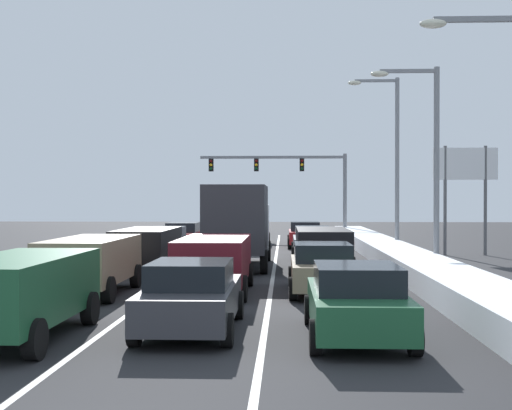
# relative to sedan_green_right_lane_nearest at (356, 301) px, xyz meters

# --- Properties ---
(ground_plane) EXTENTS (120.00, 120.00, 0.00)m
(ground_plane) POSITION_rel_sedan_green_right_lane_nearest_xyz_m (-3.58, 10.66, -0.76)
(ground_plane) COLOR #28282B
(lane_stripe_between_right_lane_and_center_lane) EXTENTS (0.14, 48.71, 0.01)m
(lane_stripe_between_right_lane_and_center_lane) POSITION_rel_sedan_green_right_lane_nearest_xyz_m (-1.88, 15.09, -0.76)
(lane_stripe_between_right_lane_and_center_lane) COLOR silver
(lane_stripe_between_right_lane_and_center_lane) RESTS_ON ground
(lane_stripe_between_center_lane_and_left_lane) EXTENTS (0.14, 48.71, 0.01)m
(lane_stripe_between_center_lane_and_left_lane) POSITION_rel_sedan_green_right_lane_nearest_xyz_m (-5.28, 15.09, -0.76)
(lane_stripe_between_center_lane_and_left_lane) COLOR silver
(lane_stripe_between_center_lane_and_left_lane) RESTS_ON ground
(snow_bank_right_shoulder) EXTENTS (2.00, 48.71, 0.73)m
(snow_bank_right_shoulder) POSITION_rel_sedan_green_right_lane_nearest_xyz_m (3.42, 15.09, -0.40)
(snow_bank_right_shoulder) COLOR white
(snow_bank_right_shoulder) RESTS_ON ground
(snow_bank_left_shoulder) EXTENTS (1.37, 48.71, 0.70)m
(snow_bank_left_shoulder) POSITION_rel_sedan_green_right_lane_nearest_xyz_m (-10.58, 15.09, -0.42)
(snow_bank_left_shoulder) COLOR white
(snow_bank_left_shoulder) RESTS_ON ground
(sedan_green_right_lane_nearest) EXTENTS (2.00, 4.50, 1.51)m
(sedan_green_right_lane_nearest) POSITION_rel_sedan_green_right_lane_nearest_xyz_m (0.00, 0.00, 0.00)
(sedan_green_right_lane_nearest) COLOR #1E5633
(sedan_green_right_lane_nearest) RESTS_ON ground
(sedan_tan_right_lane_second) EXTENTS (2.00, 4.50, 1.51)m
(sedan_tan_right_lane_second) POSITION_rel_sedan_green_right_lane_nearest_xyz_m (-0.33, 6.65, 0.00)
(sedan_tan_right_lane_second) COLOR #937F60
(sedan_tan_right_lane_second) RESTS_ON ground
(suv_black_right_lane_third) EXTENTS (2.16, 4.90, 1.67)m
(suv_black_right_lane_third) POSITION_rel_sedan_green_right_lane_nearest_xyz_m (-0.00, 12.54, 0.25)
(suv_black_right_lane_third) COLOR black
(suv_black_right_lane_third) RESTS_ON ground
(sedan_gray_right_lane_fourth) EXTENTS (2.00, 4.50, 1.51)m
(sedan_gray_right_lane_fourth) POSITION_rel_sedan_green_right_lane_nearest_xyz_m (-0.11, 19.19, 0.00)
(sedan_gray_right_lane_fourth) COLOR slate
(sedan_gray_right_lane_fourth) RESTS_ON ground
(sedan_red_right_lane_fifth) EXTENTS (2.00, 4.50, 1.51)m
(sedan_red_right_lane_fifth) POSITION_rel_sedan_green_right_lane_nearest_xyz_m (-0.29, 26.06, 0.00)
(sedan_red_right_lane_fifth) COLOR maroon
(sedan_red_right_lane_fifth) RESTS_ON ground
(sedan_charcoal_center_lane_nearest) EXTENTS (2.00, 4.50, 1.51)m
(sedan_charcoal_center_lane_nearest) POSITION_rel_sedan_green_right_lane_nearest_xyz_m (-3.43, 0.60, 0.00)
(sedan_charcoal_center_lane_nearest) COLOR #38383D
(sedan_charcoal_center_lane_nearest) RESTS_ON ground
(suv_maroon_center_lane_second) EXTENTS (2.16, 4.90, 1.67)m
(suv_maroon_center_lane_second) POSITION_rel_sedan_green_right_lane_nearest_xyz_m (-3.56, 6.49, 0.25)
(suv_maroon_center_lane_second) COLOR maroon
(suv_maroon_center_lane_second) RESTS_ON ground
(box_truck_center_lane_third) EXTENTS (2.53, 7.20, 3.36)m
(box_truck_center_lane_third) POSITION_rel_sedan_green_right_lane_nearest_xyz_m (-3.36, 14.29, 1.14)
(box_truck_center_lane_third) COLOR #B7BABF
(box_truck_center_lane_third) RESTS_ON ground
(sedan_white_center_lane_fourth) EXTENTS (2.00, 4.50, 1.51)m
(sedan_white_center_lane_fourth) POSITION_rel_sedan_green_right_lane_nearest_xyz_m (-3.68, 22.64, 0.00)
(sedan_white_center_lane_fourth) COLOR silver
(sedan_white_center_lane_fourth) RESTS_ON ground
(sedan_navy_center_lane_fifth) EXTENTS (2.00, 4.50, 1.51)m
(sedan_navy_center_lane_fifth) POSITION_rel_sedan_green_right_lane_nearest_xyz_m (-3.41, 28.53, 0.00)
(sedan_navy_center_lane_fifth) COLOR navy
(sedan_navy_center_lane_fifth) RESTS_ON ground
(suv_green_left_lane_nearest) EXTENTS (2.16, 4.90, 1.67)m
(suv_green_left_lane_nearest) POSITION_rel_sedan_green_right_lane_nearest_xyz_m (-6.78, -0.41, 0.25)
(suv_green_left_lane_nearest) COLOR #1E5633
(suv_green_left_lane_nearest) RESTS_ON ground
(suv_tan_left_lane_second) EXTENTS (2.16, 4.90, 1.67)m
(suv_tan_left_lane_second) POSITION_rel_sedan_green_right_lane_nearest_xyz_m (-7.16, 6.06, 0.25)
(suv_tan_left_lane_second) COLOR #937F60
(suv_tan_left_lane_second) RESTS_ON ground
(suv_black_left_lane_third) EXTENTS (2.16, 4.90, 1.67)m
(suv_black_left_lane_third) POSITION_rel_sedan_green_right_lane_nearest_xyz_m (-6.78, 12.42, 0.25)
(suv_black_left_lane_third) COLOR black
(suv_black_left_lane_third) RESTS_ON ground
(sedan_gray_left_lane_fourth) EXTENTS (2.00, 4.50, 1.51)m
(sedan_gray_left_lane_fourth) POSITION_rel_sedan_green_right_lane_nearest_xyz_m (-7.08, 18.31, 0.00)
(sedan_gray_left_lane_fourth) COLOR slate
(sedan_gray_left_lane_fourth) RESTS_ON ground
(sedan_red_left_lane_fifth) EXTENTS (2.00, 4.50, 1.51)m
(sedan_red_left_lane_fifth) POSITION_rel_sedan_green_right_lane_nearest_xyz_m (-7.14, 24.22, 0.00)
(sedan_red_left_lane_fifth) COLOR maroon
(sedan_red_left_lane_fifth) RESTS_ON ground
(traffic_light_gantry) EXTENTS (10.94, 0.47, 6.20)m
(traffic_light_gantry) POSITION_rel_sedan_green_right_lane_nearest_xyz_m (-0.80, 37.21, 3.97)
(traffic_light_gantry) COLOR slate
(traffic_light_gantry) RESTS_ON ground
(street_lamp_right_near) EXTENTS (2.66, 0.36, 7.61)m
(street_lamp_right_near) POSITION_rel_sedan_green_right_lane_nearest_xyz_m (4.20, 4.02, 3.83)
(street_lamp_right_near) COLOR gray
(street_lamp_right_near) RESTS_ON ground
(street_lamp_right_mid) EXTENTS (2.66, 0.36, 7.94)m
(street_lamp_right_mid) POSITION_rel_sedan_green_right_lane_nearest_xyz_m (4.05, 12.88, 4.00)
(street_lamp_right_mid) COLOR gray
(street_lamp_right_mid) RESTS_ON ground
(street_lamp_right_far) EXTENTS (2.66, 0.36, 9.09)m
(street_lamp_right_far) POSITION_rel_sedan_green_right_lane_nearest_xyz_m (4.02, 21.73, 4.61)
(street_lamp_right_far) COLOR gray
(street_lamp_right_far) RESTS_ON ground
(roadside_sign_right) EXTENTS (3.20, 0.16, 5.50)m
(roadside_sign_right) POSITION_rel_sedan_green_right_lane_nearest_xyz_m (7.61, 20.88, 3.25)
(roadside_sign_right) COLOR #59595B
(roadside_sign_right) RESTS_ON ground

